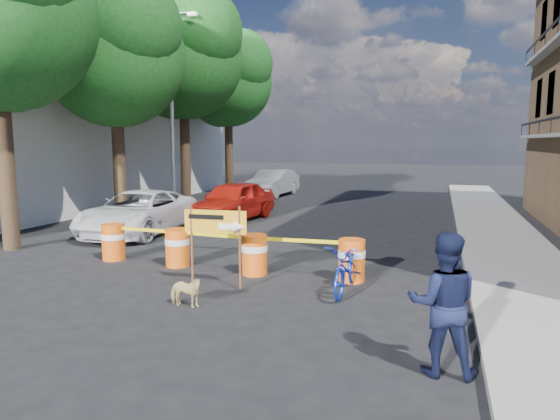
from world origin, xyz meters
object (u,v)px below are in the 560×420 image
Objects in this scene: barrel_mid_left at (177,247)px; bicycle at (348,245)px; pedestrian at (443,304)px; dog at (185,292)px; barrel_far_left at (113,241)px; suv_white at (139,212)px; sedan_silver at (273,183)px; barrel_far_right at (352,259)px; sedan_red at (233,201)px; detour_sign at (222,229)px; barrel_mid_right at (255,254)px.

bicycle is (4.21, -0.83, 0.47)m from barrel_mid_left.
pedestrian is 2.72× the size of dog.
barrel_far_left reaches higher than dog.
dog is 7.81m from suv_white.
sedan_silver is (-7.03, 16.39, -0.21)m from bicycle.
barrel_mid_left is at bearing -75.67° from sedan_silver.
pedestrian is 0.41× the size of sedan_silver.
suv_white is (-7.52, 4.27, -0.25)m from bicycle.
bicycle reaches higher than barrel_mid_left.
suv_white reaches higher than barrel_far_right.
bicycle is at bearing -62.75° from sedan_silver.
barrel_far_left is 6.15m from bicycle.
barrel_far_left and barrel_far_right have the same top height.
suv_white is at bearing -110.26° from sedan_red.
barrel_far_left is 0.53× the size of detour_sign.
barrel_far_left is at bearing -69.87° from suv_white.
detour_sign is at bearing -60.97° from sedan_red.
sedan_red reaches higher than barrel_far_left.
sedan_red is at bearing 108.71° from detour_sign.
barrel_mid_right is at bearing -8.04° from dog.
sedan_silver reaches higher than barrel_mid_left.
suv_white is (-9.28, 7.36, -0.23)m from pedestrian.
barrel_mid_left is 4.78m from suv_white.
detour_sign is at bearing -6.96° from dog.
barrel_mid_right is 0.49× the size of pedestrian.
bicycle is 0.42× the size of sedan_silver.
barrel_mid_left is 3.08m from dog.
dog is at bearing -99.11° from barrel_mid_right.
suv_white is at bearing 133.98° from barrel_mid_left.
barrel_mid_right is 0.48× the size of bicycle.
pedestrian is 21.38m from sedan_silver.
barrel_far_right is 0.94m from bicycle.
suv_white is (-4.93, 6.04, 0.40)m from dog.
barrel_mid_left is 4.16m from barrel_far_right.
bicycle is (0.05, -0.81, 0.47)m from barrel_far_right.
barrel_far_left is at bearing 53.14° from dog.
barrel_far_left is 0.49× the size of pedestrian.
bicycle is at bearing -64.52° from pedestrian.
detour_sign reaches higher than dog.
detour_sign reaches higher than barrel_mid_left.
detour_sign reaches higher than barrel_mid_right.
sedan_red is (-3.53, 7.04, 0.27)m from barrel_mid_right.
barrel_far_left is 3.65m from suv_white.
bicycle is at bearing 9.18° from detour_sign.
suv_white is at bearing 155.16° from barrel_far_right.
barrel_mid_right is at bearing -4.20° from barrel_mid_left.
barrel_mid_right is (3.87, -0.24, 0.00)m from barrel_far_left.
detour_sign is (3.65, -1.46, 0.75)m from barrel_far_left.
sedan_red is (-3.13, 9.50, 0.46)m from dog.
pedestrian is at bearing -41.90° from suv_white.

